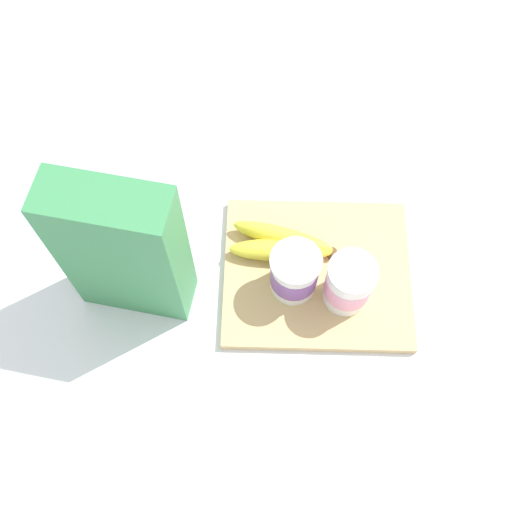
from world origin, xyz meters
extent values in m
plane|color=white|center=(0.00, 0.00, 0.00)|extent=(2.40, 2.40, 0.00)
cube|color=tan|center=(0.00, 0.00, 0.01)|extent=(0.30, 0.26, 0.02)
cube|color=#38844C|center=(0.28, 0.04, 0.14)|extent=(0.18, 0.10, 0.29)
cylinder|color=white|center=(-0.04, 0.04, 0.06)|extent=(0.07, 0.07, 0.09)
cylinder|color=pink|center=(-0.04, 0.04, 0.06)|extent=(0.07, 0.07, 0.04)
cylinder|color=silver|center=(-0.04, 0.04, 0.11)|extent=(0.07, 0.07, 0.00)
cylinder|color=white|center=(0.04, 0.03, 0.06)|extent=(0.07, 0.07, 0.09)
cylinder|color=#7A4C99|center=(0.04, 0.03, 0.06)|extent=(0.07, 0.07, 0.05)
cylinder|color=silver|center=(0.04, 0.03, 0.11)|extent=(0.08, 0.08, 0.00)
ellipsoid|color=yellow|center=(0.06, -0.05, 0.03)|extent=(0.17, 0.08, 0.04)
ellipsoid|color=yellow|center=(0.06, -0.03, 0.03)|extent=(0.17, 0.04, 0.03)
cylinder|color=brown|center=(-0.02, -0.03, 0.02)|extent=(0.01, 0.01, 0.02)
camera|label=1|loc=(0.09, 0.40, 0.90)|focal=42.44mm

